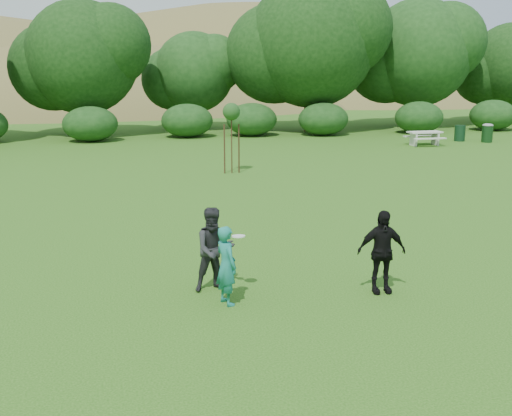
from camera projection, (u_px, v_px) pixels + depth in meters
The scene contains 11 objects.
ground at pixel (294, 295), 12.68m from camera, with size 120.00×120.00×0.00m, color #19470C.
player_teal at pixel (226, 265), 12.08m from camera, with size 0.56×0.37×1.53m, color #1A7568.
player_grey at pixel (214, 249), 12.79m from camera, with size 0.83×0.65×1.71m, color #252628.
player_black at pixel (381, 252), 12.69m from camera, with size 0.99×0.41×1.68m, color black.
trash_can_near at pixel (460, 133), 36.38m from camera, with size 0.60×0.60×0.90m, color #12331C.
frisbee at pixel (239, 236), 12.62m from camera, with size 0.27×0.27×0.05m.
sapling at pixel (231, 114), 25.70m from camera, with size 0.70×0.70×2.85m.
picnic_table at pixel (425, 136), 34.48m from camera, with size 1.80×1.48×0.76m.
trash_can_lidded at pixel (487, 133), 35.81m from camera, with size 0.60×0.60×1.05m.
hillside at pixel (121, 195), 79.83m from camera, with size 150.00×72.00×52.00m.
tree_row at pixel (203, 54), 39.41m from camera, with size 53.92×10.38×9.62m.
Camera 1 is at (-3.69, -11.39, 4.56)m, focal length 45.00 mm.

